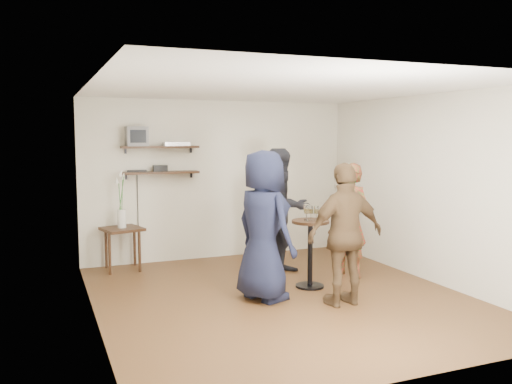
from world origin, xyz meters
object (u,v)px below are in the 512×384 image
side_table (122,235)px  person_navy (264,226)px  radio (160,168)px  drinks_table (310,244)px  person_brown (346,234)px  person_dark (282,211)px  person_plaid (350,220)px  dvd_deck (176,144)px  crt_monitor (136,136)px

side_table → person_navy: person_navy is taller
radio → person_navy: (0.77, -2.36, -0.59)m
drinks_table → person_brown: person_brown is taller
person_navy → person_dark: bearing=-52.9°
radio → drinks_table: size_ratio=0.24×
person_plaid → dvd_deck: bearing=-150.4°
side_table → person_brown: (2.23, -2.72, 0.31)m
side_table → person_brown: person_brown is taller
drinks_table → person_navy: bearing=-161.3°
side_table → drinks_table: (2.20, -1.89, 0.04)m
crt_monitor → person_dark: 2.51m
person_dark → side_table: bearing=151.0°
dvd_deck → person_plaid: bearing=-41.1°
dvd_deck → side_table: bearing=-167.4°
side_table → person_dark: person_dark is taller
dvd_deck → radio: bearing=180.0°
crt_monitor → radio: size_ratio=1.45×
crt_monitor → person_dark: size_ratio=0.17×
person_plaid → person_brown: bearing=-53.5°
dvd_deck → radio: dvd_deck is taller
person_brown → drinks_table: bearing=-90.0°
radio → person_brown: bearing=-61.5°
dvd_deck → person_brown: bearing=-65.5°
person_plaid → person_dark: person_dark is taller
person_plaid → person_brown: 1.34m
person_plaid → person_navy: bearing=-90.3°
dvd_deck → side_table: dvd_deck is taller
person_dark → person_brown: size_ratio=1.08×
radio → side_table: radio is taller
radio → person_brown: person_brown is taller
radio → side_table: (-0.64, -0.20, -0.98)m
dvd_deck → crt_monitor: bearing=180.0°
drinks_table → person_brown: size_ratio=0.53×
drinks_table → person_dark: person_dark is taller
dvd_deck → person_plaid: 2.97m
crt_monitor → dvd_deck: size_ratio=0.80×
person_plaid → person_dark: (-0.83, 0.56, 0.10)m
crt_monitor → person_plaid: (2.70, -1.82, -1.20)m
dvd_deck → person_brown: 3.38m
radio → side_table: bearing=-162.5°
drinks_table → person_brown: (0.03, -0.83, 0.27)m
crt_monitor → dvd_deck: bearing=0.0°
crt_monitor → dvd_deck: (0.62, 0.00, -0.12)m
drinks_table → crt_monitor: bearing=132.5°
person_brown → person_dark: bearing=-89.7°
radio → person_plaid: 3.04m
dvd_deck → person_dark: (1.26, -1.26, -0.98)m
crt_monitor → person_plaid: crt_monitor is taller
drinks_table → person_brown: bearing=-87.8°
person_dark → person_navy: 1.33m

